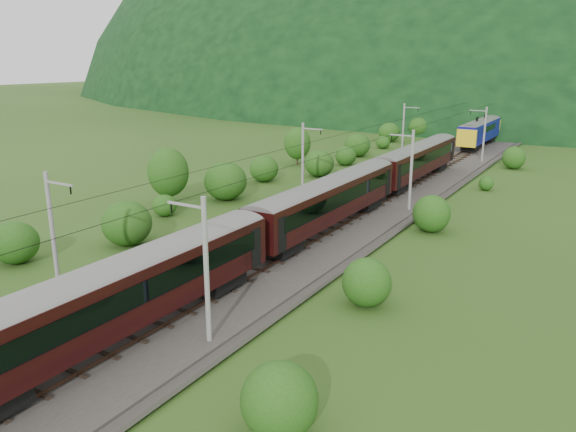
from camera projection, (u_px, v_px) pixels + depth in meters
The scene contains 15 objects.
ground at pixel (128, 319), 33.51m from camera, with size 600.00×600.00×0.00m, color #294716.
railbed at pixel (229, 265), 41.72m from camera, with size 14.00×220.00×0.30m, color #38332D.
track_left at pixel (203, 257), 42.85m from camera, with size 2.40×220.00×0.27m.
track_right at pixel (255, 269), 40.47m from camera, with size 2.40×220.00×0.27m.
catenary_left at pixel (303, 157), 61.73m from camera, with size 2.54×192.28×8.00m.
catenary_right at pixel (411, 168), 55.65m from camera, with size 2.54×192.28×8.00m.
overhead_wires at pixel (226, 174), 39.84m from camera, with size 4.83×198.00×0.03m.
mountain_main at pixel (569, 94), 247.95m from camera, with size 504.00×360.00×244.00m, color black.
mountain_ridge at pixel (358, 84), 340.55m from camera, with size 336.00×280.00×132.00m, color black.
train at pixel (329, 193), 49.18m from camera, with size 3.09×125.47×5.38m.
hazard_post_near at pixel (407, 169), 73.45m from camera, with size 0.15×0.15×1.43m, color red.
hazard_post_far at pixel (347, 199), 57.30m from camera, with size 0.18×0.18×1.66m, color red.
signal at pixel (369, 168), 72.29m from camera, with size 0.21×0.21×1.88m.
vegetation_left at pixel (220, 179), 61.38m from camera, with size 11.15×146.60×7.01m.
vegetation_right at pixel (390, 265), 38.29m from camera, with size 6.78×105.21×3.01m.
Camera 1 is at (23.99, -21.28, 14.97)m, focal length 35.00 mm.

